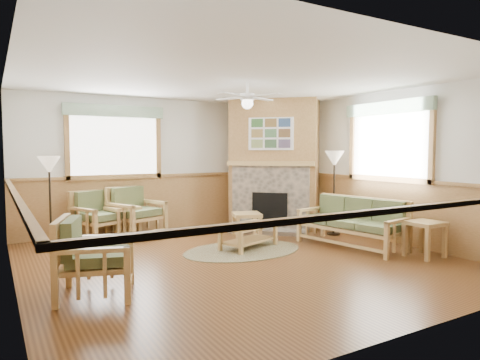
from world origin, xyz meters
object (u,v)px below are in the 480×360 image
coffee_table (249,236)px  footstool (247,224)px  floor_lamp_left (50,203)px  floor_lamp_right (334,193)px  armchair_back_right (137,212)px  end_table_chairs (123,222)px  sofa (351,222)px  armchair_back_left (100,216)px  end_table_sofa (425,239)px  armchair_left (96,256)px

coffee_table → footstool: bearing=40.2°
floor_lamp_left → floor_lamp_right: 5.12m
armchair_back_right → footstool: (1.83, -1.05, -0.25)m
coffee_table → end_table_chairs: bearing=108.9°
sofa → armchair_back_left: 4.50m
end_table_chairs → floor_lamp_left: 1.43m
sofa → coffee_table: size_ratio=1.78×
coffee_table → footstool: 1.03m
end_table_sofa → sofa: bearing=113.2°
armchair_back_right → armchair_left: (-1.39, -3.07, -0.03)m
armchair_back_right → footstool: size_ratio=1.84×
footstool → floor_lamp_left: bearing=168.9°
floor_lamp_left → end_table_chairs: bearing=16.5°
end_table_sofa → footstool: size_ratio=1.08×
armchair_back_right → armchair_left: bearing=-135.4°
sofa → armchair_back_right: bearing=-143.3°
sofa → armchair_left: 4.30m
armchair_back_right → end_table_sofa: armchair_back_right is taller
armchair_left → coffee_table: size_ratio=0.88×
end_table_sofa → floor_lamp_left: bearing=145.0°
end_table_chairs → floor_lamp_right: (3.63, -1.80, 0.53)m
end_table_chairs → footstool: bearing=-26.6°
end_table_sofa → floor_lamp_right: bearing=90.0°
end_table_sofa → armchair_back_left: bearing=136.6°
armchair_left → floor_lamp_left: (-0.17, 2.69, 0.33)m
footstool → armchair_back_right: bearing=150.2°
sofa → armchair_left: (-4.29, -0.34, 0.03)m
end_table_chairs → armchair_back_right: bearing=0.0°
end_table_chairs → armchair_back_left: bearing=180.0°
coffee_table → end_table_sofa: (2.04, -1.88, 0.07)m
sofa → coffee_table: bearing=-126.5°
armchair_left → end_table_chairs: armchair_left is taller
armchair_back_right → floor_lamp_right: size_ratio=0.57×
end_table_chairs → floor_lamp_right: size_ratio=0.36×
sofa → armchair_left: armchair_left is taller
armchair_left → armchair_back_right: bearing=-5.4°
armchair_back_left → floor_lamp_right: bearing=-46.9°
armchair_back_left → coffee_table: size_ratio=0.88×
end_table_sofa → footstool: end_table_sofa is taller
coffee_table → floor_lamp_right: bearing=-16.1°
sofa → end_table_sofa: bearing=13.4°
end_table_chairs → footstool: (2.10, -1.05, -0.07)m
sofa → footstool: 2.00m
end_table_chairs → footstool: 2.35m
sofa → floor_lamp_right: floor_lamp_right is taller
armchair_back_right → floor_lamp_left: floor_lamp_left is taller
armchair_left → sofa: bearing=-66.6°
armchair_back_left → floor_lamp_right: 4.44m
armchair_back_left → armchair_back_right: 0.68m
coffee_table → end_table_chairs: size_ratio=1.73×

